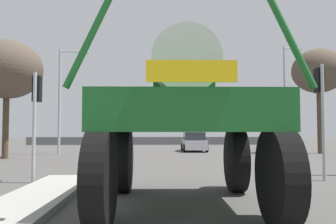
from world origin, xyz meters
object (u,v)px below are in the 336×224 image
at_px(sedan_ahead, 194,142).
at_px(streetlight_far_left, 62,95).
at_px(bare_tree_left, 7,70).
at_px(bare_tree_right, 319,71).
at_px(traffic_signal_near_right, 320,96).
at_px(streetlight_far_right, 286,93).
at_px(traffic_signal_near_left, 36,102).
at_px(oversize_sprayer, 184,117).

relative_size(sedan_ahead, streetlight_far_left, 0.56).
xyz_separation_m(bare_tree_left, bare_tree_right, (20.72, 3.50, 0.67)).
bearing_deg(traffic_signal_near_right, streetlight_far_left, 131.97).
bearing_deg(streetlight_far_left, bare_tree_left, -121.49).
bearing_deg(streetlight_far_right, bare_tree_right, -80.41).
bearing_deg(traffic_signal_near_right, traffic_signal_near_left, 179.97).
height_order(oversize_sprayer, streetlight_far_right, streetlight_far_right).
height_order(streetlight_far_left, bare_tree_left, streetlight_far_left).
bearing_deg(traffic_signal_near_left, bare_tree_right, 39.43).
xyz_separation_m(sedan_ahead, bare_tree_right, (8.72, -3.24, 5.22)).
height_order(streetlight_far_left, bare_tree_right, bare_tree_right).
bearing_deg(traffic_signal_near_right, oversize_sprayer, -143.24).
bearing_deg(streetlight_far_right, bare_tree_left, -158.65).
bearing_deg(streetlight_far_right, traffic_signal_near_left, -131.09).
bearing_deg(traffic_signal_near_right, sedan_ahead, 98.01).
xyz_separation_m(oversize_sprayer, streetlight_far_right, (10.68, 21.08, 2.87)).
height_order(oversize_sprayer, bare_tree_right, bare_tree_right).
xyz_separation_m(sedan_ahead, bare_tree_left, (-12.00, -6.74, 4.55)).
height_order(traffic_signal_near_left, bare_tree_left, bare_tree_left).
height_order(streetlight_far_right, bare_tree_right, streetlight_far_right).
bearing_deg(streetlight_far_left, oversize_sprayer, -67.68).
xyz_separation_m(traffic_signal_near_left, bare_tree_left, (-4.86, 9.54, 2.70)).
relative_size(traffic_signal_near_left, traffic_signal_near_right, 0.91).
bearing_deg(sedan_ahead, oversize_sprayer, 173.37).
bearing_deg(streetlight_far_right, traffic_signal_near_right, -108.17).
bearing_deg(traffic_signal_near_right, bare_tree_right, 63.78).
height_order(traffic_signal_near_left, traffic_signal_near_right, traffic_signal_near_right).
distance_m(sedan_ahead, bare_tree_left, 14.50).
relative_size(traffic_signal_near_right, streetlight_far_left, 0.52).
height_order(sedan_ahead, streetlight_far_right, streetlight_far_right).
distance_m(oversize_sprayer, traffic_signal_near_right, 6.28).
xyz_separation_m(traffic_signal_near_right, bare_tree_left, (-14.29, 9.54, 2.44)).
height_order(traffic_signal_near_left, streetlight_far_left, streetlight_far_left).
height_order(traffic_signal_near_right, streetlight_far_left, streetlight_far_left).
relative_size(traffic_signal_near_right, bare_tree_right, 0.51).
bearing_deg(oversize_sprayer, streetlight_far_right, -25.00).
bearing_deg(bare_tree_right, sedan_ahead, 159.63).
height_order(traffic_signal_near_right, bare_tree_right, bare_tree_right).
height_order(traffic_signal_near_right, streetlight_far_right, streetlight_far_right).
bearing_deg(bare_tree_right, streetlight_far_left, 179.15).
bearing_deg(oversize_sprayer, traffic_signal_near_left, 51.91).
bearing_deg(streetlight_far_right, streetlight_far_left, -167.14).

